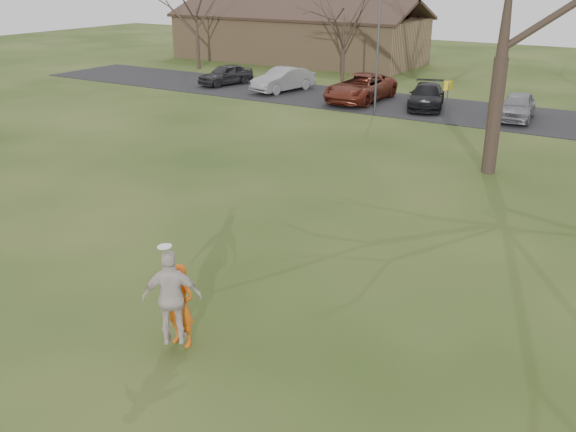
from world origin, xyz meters
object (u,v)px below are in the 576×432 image
at_px(player_defender, 181,306).
at_px(car_0, 226,74).
at_px(car_1, 283,79).
at_px(lamp_post, 378,35).
at_px(car_2, 360,88).
at_px(car_4, 517,106).
at_px(car_3, 427,96).
at_px(catching_play, 172,298).
at_px(building, 298,36).

height_order(player_defender, car_0, player_defender).
xyz_separation_m(car_1, lamp_post, (7.34, -2.59, 3.21)).
distance_m(car_2, car_4, 8.74).
relative_size(car_3, catching_play, 2.09).
height_order(car_1, lamp_post, lamp_post).
height_order(car_0, catching_play, catching_play).
xyz_separation_m(car_0, building, (-2.18, 12.83, 1.24)).
bearing_deg(player_defender, lamp_post, 101.42).
bearing_deg(lamp_post, building, 132.09).
relative_size(car_1, car_3, 1.00).
bearing_deg(car_3, car_2, 165.63).
height_order(catching_play, building, building).
bearing_deg(car_4, car_0, 172.14).
bearing_deg(car_1, car_3, 11.59).
bearing_deg(player_defender, car_0, 121.93).
xyz_separation_m(catching_play, building, (-20.00, 38.21, 0.70)).
xyz_separation_m(catching_play, lamp_post, (-6.00, 22.71, 2.74)).
relative_size(car_1, building, 0.21).
bearing_deg(car_4, car_2, 172.62).
relative_size(car_1, car_4, 1.12).
distance_m(car_0, car_3, 13.78).
height_order(car_0, car_1, car_1).
distance_m(car_1, car_2, 5.40).
xyz_separation_m(car_2, catching_play, (7.95, -24.98, 0.43)).
bearing_deg(car_3, player_defender, -96.87).
height_order(car_2, catching_play, catching_play).
xyz_separation_m(player_defender, car_2, (-7.84, 24.66, -0.07)).
xyz_separation_m(car_0, catching_play, (17.81, -25.38, 0.54)).
xyz_separation_m(player_defender, car_1, (-13.24, 24.97, -0.11)).
bearing_deg(car_2, player_defender, -71.32).
relative_size(car_2, lamp_post, 0.87).
bearing_deg(lamp_post, catching_play, -75.21).
bearing_deg(car_3, car_1, 162.82).
distance_m(catching_play, building, 43.13).
relative_size(player_defender, car_1, 0.40).
height_order(car_2, car_3, car_2).
distance_m(player_defender, building, 42.80).
distance_m(car_0, building, 13.07).
relative_size(player_defender, car_3, 0.40).
distance_m(car_4, building, 24.78).
height_order(car_0, car_4, car_4).
bearing_deg(catching_play, lamp_post, 104.79).
height_order(car_3, catching_play, catching_play).
xyz_separation_m(car_1, catching_play, (13.34, -25.30, 0.47)).
bearing_deg(building, car_0, -80.35).
height_order(player_defender, car_4, player_defender).
distance_m(car_0, car_4, 18.62).
relative_size(car_0, lamp_post, 0.61).
relative_size(player_defender, car_4, 0.45).
relative_size(car_4, lamp_post, 0.62).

